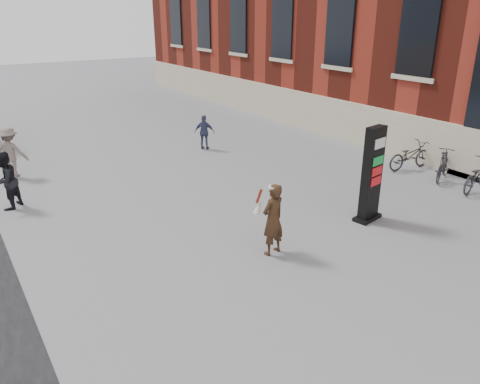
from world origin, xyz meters
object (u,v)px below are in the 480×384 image
info_pylon (372,175)px  pedestrian_c (204,132)px  woman (273,218)px  pedestrian_a (6,181)px  bike_6 (410,156)px  pedestrian_b (10,152)px  bike_5 (443,165)px  bike_4 (477,175)px

info_pylon → pedestrian_c: info_pylon is taller
woman → pedestrian_c: (3.11, 8.91, -0.19)m
pedestrian_a → bike_6: pedestrian_a is taller
pedestrian_b → bike_5: bearing=179.5°
pedestrian_c → pedestrian_b: bearing=35.3°
bike_4 → bike_5: (0.00, 1.26, 0.02)m
info_pylon → pedestrian_b: info_pylon is taller
bike_5 → pedestrian_a: bearing=42.8°
info_pylon → bike_4: size_ratio=1.38×
woman → pedestrian_c: bearing=-119.7°
woman → bike_6: size_ratio=0.92×
woman → pedestrian_a: (-4.90, 6.51, -0.05)m
bike_4 → pedestrian_a: bearing=51.9°
woman → bike_4: (8.18, -0.24, -0.41)m
woman → pedestrian_b: size_ratio=1.01×
bike_5 → bike_6: bike_5 is taller
pedestrian_a → bike_5: size_ratio=0.97×
pedestrian_b → bike_5: (12.49, -8.55, -0.36)m
pedestrian_b → bike_5: 15.14m
pedestrian_b → pedestrian_c: (7.41, -0.67, -0.16)m
bike_6 → woman: bearing=112.3°
pedestrian_a → woman: bearing=83.0°
bike_6 → pedestrian_a: bearing=78.5°
bike_4 → bike_5: size_ratio=1.09×
bike_4 → pedestrian_b: bearing=41.0°
pedestrian_c → woman: bearing=111.3°
woman → bike_4: woman is taller
woman → bike_6: bearing=-174.1°
pedestrian_a → pedestrian_c: (8.01, 2.39, -0.14)m
bike_4 → bike_5: bearing=-10.8°
bike_5 → bike_6: size_ratio=0.91×
pedestrian_a → bike_6: size_ratio=0.89×
info_pylon → woman: info_pylon is taller
pedestrian_a → bike_6: bearing=118.6°
bike_6 → bike_4: bearing=-174.1°
pedestrian_a → bike_4: bearing=108.7°
bike_5 → woman: bearing=72.7°
woman → bike_5: 8.25m
pedestrian_c → bike_5: pedestrian_c is taller
pedestrian_c → bike_5: size_ratio=0.82×
pedestrian_c → bike_6: bearing=168.5°
pedestrian_b → bike_6: (12.49, -7.17, -0.38)m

